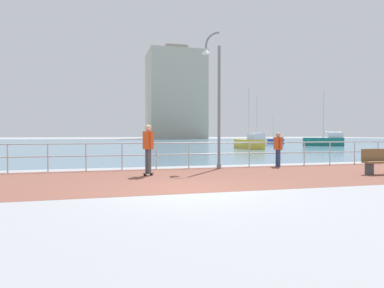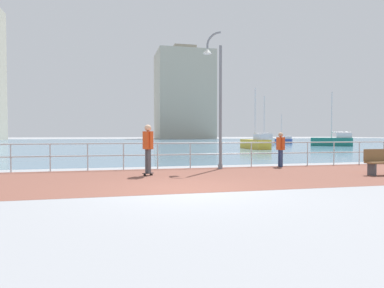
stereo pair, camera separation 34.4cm
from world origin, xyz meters
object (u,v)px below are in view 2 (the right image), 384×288
Objects in this scene: lamppost at (217,93)px; sailboat_blue at (264,141)px; bystander at (281,147)px; sailboat_yellow at (282,141)px; skateboarder at (148,145)px; sailboat_red at (256,143)px; sailboat_teal at (333,141)px.

sailboat_blue reaches higher than lamppost.
sailboat_yellow reaches higher than bystander.
bystander is 0.34× the size of sailboat_yellow.
lamppost is at bearing -121.95° from sailboat_yellow.
lamppost is 31.08m from sailboat_blue.
bystander is at bearing 16.75° from skateboarder.
sailboat_red reaches higher than sailboat_yellow.
sailboat_red is (6.39, 17.09, -0.32)m from bystander.
sailboat_teal is 13.49m from sailboat_red.
sailboat_teal is (6.86, -4.59, 0.02)m from sailboat_blue.
sailboat_red is at bearing 69.51° from bystander.
sailboat_blue is at bearing 66.04° from bystander.
sailboat_blue is at bearing -131.93° from sailboat_yellow.
skateboarder is at bearing -163.25° from bystander.
sailboat_red is at bearing -157.18° from sailboat_teal.
sailboat_teal is (21.85, 22.52, -2.53)m from lamppost.
skateboarder is at bearing -151.75° from lamppost.
bystander is at bearing -110.49° from sailboat_red.
bystander is (3.03, 0.20, -2.27)m from lamppost.
bystander is 18.25m from sailboat_red.
sailboat_yellow is at bearing 54.82° from sailboat_red.
sailboat_teal is (24.87, 24.14, -0.45)m from skateboarder.
skateboarder is 0.39× the size of sailboat_yellow.
lamppost is 3.19× the size of skateboarder.
sailboat_red is (-5.57, -9.82, -0.04)m from sailboat_blue.
sailboat_red reaches higher than skateboarder.
sailboat_blue is at bearing 146.22° from sailboat_teal.
sailboat_blue is 1.41× the size of sailboat_yellow.
lamppost is 0.87× the size of sailboat_teal.
sailboat_blue is at bearing 61.05° from lamppost.
lamppost is at bearing -134.14° from sailboat_teal.
skateboarder is 34.66m from sailboat_teal.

